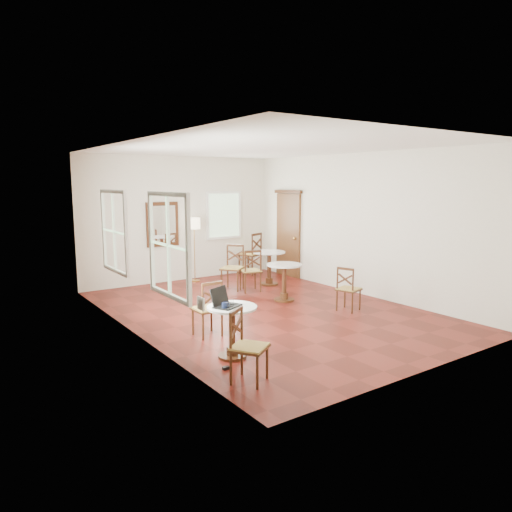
{
  "coord_description": "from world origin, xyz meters",
  "views": [
    {
      "loc": [
        -5.07,
        -6.99,
        2.38
      ],
      "look_at": [
        0.0,
        0.3,
        1.0
      ],
      "focal_mm": 33.29,
      "sensor_mm": 36.0,
      "label": 1
    }
  ],
  "objects_px": {
    "chair_back_a": "(251,254)",
    "power_adapter": "(226,368)",
    "cafe_table_back": "(269,264)",
    "mouse": "(231,305)",
    "navy_mug": "(225,306)",
    "cafe_table_mid": "(284,278)",
    "cafe_table_near": "(232,326)",
    "floor_lamp": "(194,228)",
    "chair_near_b": "(247,346)",
    "chair_mid_b": "(348,289)",
    "chair_back_b": "(233,267)",
    "chair_near_a": "(208,309)",
    "water_glass": "(232,303)",
    "laptop": "(224,302)",
    "chair_mid_a": "(251,271)"
  },
  "relations": [
    {
      "from": "chair_mid_b",
      "to": "chair_near_a",
      "type": "bearing_deg",
      "value": 68.82
    },
    {
      "from": "cafe_table_back",
      "to": "chair_near_a",
      "type": "xyz_separation_m",
      "value": [
        -3.01,
        -2.48,
        -0.05
      ]
    },
    {
      "from": "chair_mid_b",
      "to": "navy_mug",
      "type": "bearing_deg",
      "value": 88.09
    },
    {
      "from": "chair_mid_a",
      "to": "chair_back_a",
      "type": "distance_m",
      "value": 2.01
    },
    {
      "from": "cafe_table_back",
      "to": "power_adapter",
      "type": "distance_m",
      "value": 5.17
    },
    {
      "from": "cafe_table_near",
      "to": "navy_mug",
      "type": "xyz_separation_m",
      "value": [
        -0.16,
        -0.08,
        0.32
      ]
    },
    {
      "from": "cafe_table_back",
      "to": "chair_back_a",
      "type": "xyz_separation_m",
      "value": [
        0.4,
        1.34,
        0.05
      ]
    },
    {
      "from": "water_glass",
      "to": "chair_back_a",
      "type": "bearing_deg",
      "value": 53.26
    },
    {
      "from": "chair_mid_b",
      "to": "chair_back_a",
      "type": "bearing_deg",
      "value": -24.95
    },
    {
      "from": "floor_lamp",
      "to": "mouse",
      "type": "distance_m",
      "value": 5.24
    },
    {
      "from": "mouse",
      "to": "navy_mug",
      "type": "height_order",
      "value": "navy_mug"
    },
    {
      "from": "chair_near_b",
      "to": "water_glass",
      "type": "distance_m",
      "value": 0.92
    },
    {
      "from": "chair_near_a",
      "to": "chair_mid_b",
      "type": "bearing_deg",
      "value": 176.1
    },
    {
      "from": "water_glass",
      "to": "power_adapter",
      "type": "relative_size",
      "value": 0.92
    },
    {
      "from": "cafe_table_mid",
      "to": "chair_mid_b",
      "type": "height_order",
      "value": "chair_mid_b"
    },
    {
      "from": "chair_back_a",
      "to": "cafe_table_mid",
      "type": "bearing_deg",
      "value": 47.76
    },
    {
      "from": "cafe_table_mid",
      "to": "chair_back_a",
      "type": "bearing_deg",
      "value": 69.01
    },
    {
      "from": "chair_back_a",
      "to": "power_adapter",
      "type": "xyz_separation_m",
      "value": [
        -3.89,
        -5.14,
        -0.52
      ]
    },
    {
      "from": "cafe_table_near",
      "to": "mouse",
      "type": "relative_size",
      "value": 7.14
    },
    {
      "from": "chair_mid_b",
      "to": "water_glass",
      "type": "distance_m",
      "value": 3.15
    },
    {
      "from": "cafe_table_back",
      "to": "mouse",
      "type": "relative_size",
      "value": 7.8
    },
    {
      "from": "chair_mid_a",
      "to": "chair_near_a",
      "type": "bearing_deg",
      "value": 58.53
    },
    {
      "from": "laptop",
      "to": "power_adapter",
      "type": "distance_m",
      "value": 0.88
    },
    {
      "from": "cafe_table_back",
      "to": "navy_mug",
      "type": "relative_size",
      "value": 6.85
    },
    {
      "from": "chair_back_a",
      "to": "mouse",
      "type": "xyz_separation_m",
      "value": [
        -3.6,
        -4.81,
        0.2
      ]
    },
    {
      "from": "floor_lamp",
      "to": "water_glass",
      "type": "bearing_deg",
      "value": -111.95
    },
    {
      "from": "cafe_table_near",
      "to": "chair_back_b",
      "type": "bearing_deg",
      "value": 57.79
    },
    {
      "from": "cafe_table_near",
      "to": "chair_near_b",
      "type": "distance_m",
      "value": 0.83
    },
    {
      "from": "laptop",
      "to": "navy_mug",
      "type": "relative_size",
      "value": 3.88
    },
    {
      "from": "cafe_table_near",
      "to": "floor_lamp",
      "type": "height_order",
      "value": "floor_lamp"
    },
    {
      "from": "chair_mid_a",
      "to": "chair_back_b",
      "type": "distance_m",
      "value": 0.45
    },
    {
      "from": "cafe_table_mid",
      "to": "chair_back_a",
      "type": "xyz_separation_m",
      "value": [
        1.05,
        2.73,
        0.07
      ]
    },
    {
      "from": "cafe_table_back",
      "to": "mouse",
      "type": "height_order",
      "value": "cafe_table_back"
    },
    {
      "from": "chair_back_b",
      "to": "cafe_table_back",
      "type": "bearing_deg",
      "value": 47.64
    },
    {
      "from": "chair_near_a",
      "to": "floor_lamp",
      "type": "bearing_deg",
      "value": -114.79
    },
    {
      "from": "chair_near_b",
      "to": "mouse",
      "type": "relative_size",
      "value": 8.76
    },
    {
      "from": "chair_near_a",
      "to": "chair_back_a",
      "type": "height_order",
      "value": "chair_back_a"
    },
    {
      "from": "chair_near_a",
      "to": "water_glass",
      "type": "bearing_deg",
      "value": 80.29
    },
    {
      "from": "cafe_table_mid",
      "to": "mouse",
      "type": "bearing_deg",
      "value": -140.81
    },
    {
      "from": "chair_near_b",
      "to": "navy_mug",
      "type": "relative_size",
      "value": 7.69
    },
    {
      "from": "chair_near_b",
      "to": "laptop",
      "type": "distance_m",
      "value": 0.93
    },
    {
      "from": "cafe_table_near",
      "to": "navy_mug",
      "type": "distance_m",
      "value": 0.37
    },
    {
      "from": "cafe_table_mid",
      "to": "chair_back_b",
      "type": "xyz_separation_m",
      "value": [
        -0.3,
        1.47,
        0.03
      ]
    },
    {
      "from": "chair_back_a",
      "to": "chair_mid_b",
      "type": "bearing_deg",
      "value": 61.07
    },
    {
      "from": "chair_near_a",
      "to": "chair_mid_b",
      "type": "distance_m",
      "value": 2.88
    },
    {
      "from": "cafe_table_near",
      "to": "floor_lamp",
      "type": "bearing_deg",
      "value": 68.02
    },
    {
      "from": "chair_near_a",
      "to": "chair_back_a",
      "type": "relative_size",
      "value": 0.81
    },
    {
      "from": "mouse",
      "to": "chair_back_a",
      "type": "bearing_deg",
      "value": 38.24
    },
    {
      "from": "water_glass",
      "to": "chair_near_a",
      "type": "bearing_deg",
      "value": 80.29
    },
    {
      "from": "cafe_table_mid",
      "to": "chair_near_a",
      "type": "height_order",
      "value": "chair_near_a"
    }
  ]
}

